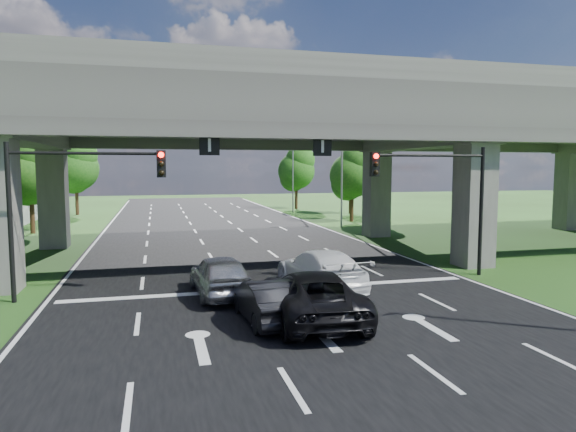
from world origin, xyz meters
name	(u,v)px	position (x,y,z in m)	size (l,w,h in m)	color
ground	(298,313)	(0.00, 0.00, 0.00)	(160.00, 160.00, 0.00)	#224014
road	(248,262)	(0.00, 10.00, 0.01)	(18.00, 120.00, 0.03)	black
overpass	(241,116)	(0.00, 12.00, 7.92)	(80.00, 15.00, 10.00)	#312F2C
signal_right	(441,187)	(7.82, 3.94, 4.19)	(5.76, 0.54, 6.00)	black
signal_left	(71,191)	(-7.82, 3.94, 4.19)	(5.76, 0.54, 6.00)	black
streetlight_far	(337,158)	(10.10, 24.00, 5.85)	(3.38, 0.25, 10.00)	gray
streetlight_beyond	(290,161)	(10.10, 40.00, 5.85)	(3.38, 0.25, 10.00)	gray
tree_left_near	(31,171)	(-13.95, 26.00, 4.82)	(4.50, 4.50, 7.80)	black
tree_left_mid	(16,177)	(-16.95, 34.00, 4.17)	(3.91, 3.90, 6.76)	black
tree_left_far	(76,167)	(-12.95, 42.00, 5.14)	(4.80, 4.80, 8.32)	black
tree_right_near	(353,174)	(13.05, 28.00, 4.50)	(4.20, 4.20, 7.28)	black
tree_right_mid	(351,176)	(16.05, 36.00, 4.17)	(3.91, 3.90, 6.76)	black
tree_right_far	(297,170)	(12.05, 44.00, 4.82)	(4.50, 4.50, 7.80)	black
car_silver	(220,275)	(-2.36, 3.00, 0.85)	(1.93, 4.81, 1.64)	#919398
car_dark	(266,301)	(-1.32, -0.81, 0.72)	(1.46, 4.19, 1.38)	black
car_white	(321,270)	(1.80, 3.00, 0.85)	(2.31, 5.68, 1.65)	white
car_trailing	(312,295)	(0.19, -1.01, 0.85)	(2.73, 5.92, 1.64)	black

